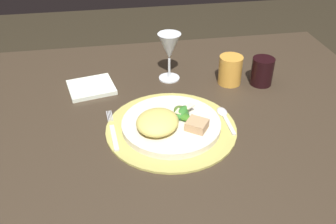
{
  "coord_description": "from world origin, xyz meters",
  "views": [
    {
      "loc": [
        -0.1,
        -0.86,
        1.3
      ],
      "look_at": [
        0.03,
        -0.05,
        0.74
      ],
      "focal_mm": 39.48,
      "sensor_mm": 36.0,
      "label": 1
    }
  ],
  "objects_px": {
    "spoon": "(224,115)",
    "wine_glass": "(169,48)",
    "fork": "(113,132)",
    "dining_table": "(155,154)",
    "napkin": "(91,87)",
    "dark_tumbler": "(262,71)",
    "amber_tumbler": "(230,70)",
    "dinner_plate": "(171,124)"
  },
  "relations": [
    {
      "from": "dinner_plate",
      "to": "amber_tumbler",
      "type": "xyz_separation_m",
      "value": [
        0.22,
        0.21,
        0.03
      ]
    },
    {
      "from": "spoon",
      "to": "dining_table",
      "type": "bearing_deg",
      "value": 157.12
    },
    {
      "from": "spoon",
      "to": "wine_glass",
      "type": "bearing_deg",
      "value": 114.43
    },
    {
      "from": "fork",
      "to": "spoon",
      "type": "distance_m",
      "value": 0.3
    },
    {
      "from": "napkin",
      "to": "fork",
      "type": "bearing_deg",
      "value": -76.86
    },
    {
      "from": "dining_table",
      "to": "wine_glass",
      "type": "bearing_deg",
      "value": 66.09
    },
    {
      "from": "dining_table",
      "to": "dinner_plate",
      "type": "relative_size",
      "value": 5.41
    },
    {
      "from": "napkin",
      "to": "amber_tumbler",
      "type": "distance_m",
      "value": 0.43
    },
    {
      "from": "amber_tumbler",
      "to": "wine_glass",
      "type": "bearing_deg",
      "value": 162.29
    },
    {
      "from": "spoon",
      "to": "amber_tumbler",
      "type": "bearing_deg",
      "value": 68.72
    },
    {
      "from": "dinner_plate",
      "to": "dark_tumbler",
      "type": "height_order",
      "value": "dark_tumbler"
    },
    {
      "from": "fork",
      "to": "dark_tumbler",
      "type": "xyz_separation_m",
      "value": [
        0.47,
        0.18,
        0.03
      ]
    },
    {
      "from": "dining_table",
      "to": "dinner_plate",
      "type": "distance_m",
      "value": 0.21
    },
    {
      "from": "fork",
      "to": "spoon",
      "type": "height_order",
      "value": "spoon"
    },
    {
      "from": "napkin",
      "to": "wine_glass",
      "type": "distance_m",
      "value": 0.27
    },
    {
      "from": "dark_tumbler",
      "to": "dinner_plate",
      "type": "bearing_deg",
      "value": -149.48
    },
    {
      "from": "napkin",
      "to": "dining_table",
      "type": "bearing_deg",
      "value": -38.63
    },
    {
      "from": "napkin",
      "to": "dark_tumbler",
      "type": "bearing_deg",
      "value": -5.84
    },
    {
      "from": "dinner_plate",
      "to": "wine_glass",
      "type": "xyz_separation_m",
      "value": [
        0.04,
        0.27,
        0.09
      ]
    },
    {
      "from": "dining_table",
      "to": "fork",
      "type": "height_order",
      "value": "fork"
    },
    {
      "from": "napkin",
      "to": "amber_tumbler",
      "type": "relative_size",
      "value": 1.49
    },
    {
      "from": "dining_table",
      "to": "fork",
      "type": "distance_m",
      "value": 0.23
    },
    {
      "from": "wine_glass",
      "to": "amber_tumbler",
      "type": "height_order",
      "value": "wine_glass"
    },
    {
      "from": "napkin",
      "to": "wine_glass",
      "type": "bearing_deg",
      "value": 5.98
    },
    {
      "from": "dining_table",
      "to": "wine_glass",
      "type": "relative_size",
      "value": 9.15
    },
    {
      "from": "fork",
      "to": "dark_tumbler",
      "type": "distance_m",
      "value": 0.5
    },
    {
      "from": "fork",
      "to": "amber_tumbler",
      "type": "bearing_deg",
      "value": 28.96
    },
    {
      "from": "napkin",
      "to": "dinner_plate",
      "type": "bearing_deg",
      "value": -49.4
    },
    {
      "from": "wine_glass",
      "to": "fork",
      "type": "bearing_deg",
      "value": -125.89
    },
    {
      "from": "wine_glass",
      "to": "amber_tumbler",
      "type": "distance_m",
      "value": 0.2
    },
    {
      "from": "dinner_plate",
      "to": "dark_tumbler",
      "type": "relative_size",
      "value": 2.98
    },
    {
      "from": "dining_table",
      "to": "spoon",
      "type": "relative_size",
      "value": 10.98
    },
    {
      "from": "dark_tumbler",
      "to": "wine_glass",
      "type": "bearing_deg",
      "value": 164.02
    },
    {
      "from": "dining_table",
      "to": "amber_tumbler",
      "type": "xyz_separation_m",
      "value": [
        0.25,
        0.11,
        0.21
      ]
    },
    {
      "from": "dining_table",
      "to": "dinner_plate",
      "type": "xyz_separation_m",
      "value": [
        0.03,
        -0.1,
        0.18
      ]
    },
    {
      "from": "dining_table",
      "to": "dark_tumbler",
      "type": "distance_m",
      "value": 0.42
    },
    {
      "from": "dining_table",
      "to": "napkin",
      "type": "xyz_separation_m",
      "value": [
        -0.17,
        0.14,
        0.17
      ]
    },
    {
      "from": "fork",
      "to": "dark_tumbler",
      "type": "relative_size",
      "value": 1.98
    },
    {
      "from": "wine_glass",
      "to": "dark_tumbler",
      "type": "bearing_deg",
      "value": -15.98
    },
    {
      "from": "wine_glass",
      "to": "dark_tumbler",
      "type": "distance_m",
      "value": 0.29
    },
    {
      "from": "dinner_plate",
      "to": "dark_tumbler",
      "type": "distance_m",
      "value": 0.37
    },
    {
      "from": "spoon",
      "to": "amber_tumbler",
      "type": "height_order",
      "value": "amber_tumbler"
    }
  ]
}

